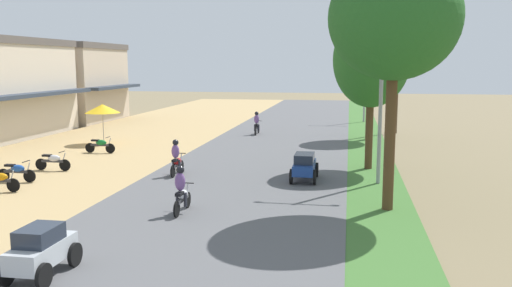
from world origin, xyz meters
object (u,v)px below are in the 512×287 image
(car_hatchback_silver, at_px, (41,249))
(motorbike_ahead_third, at_px, (257,124))
(median_tree_third, at_px, (370,62))
(car_sedan_blue, at_px, (304,165))
(parked_motorbike_sixth, at_px, (53,160))
(vendor_umbrella, at_px, (102,109))
(parked_motorbike_fifth, at_px, (17,171))
(streetlamp_mid, at_px, (365,75))
(streetlamp_near, at_px, (381,84))
(median_tree_second, at_px, (371,60))
(median_tree_nearest, at_px, (394,18))
(utility_pole_near, at_px, (398,66))
(motorbike_ahead_second, at_px, (177,158))
(parked_motorbike_seventh, at_px, (100,144))
(motorbike_foreground_rider, at_px, (182,191))

(car_hatchback_silver, height_order, motorbike_ahead_third, motorbike_ahead_third)
(median_tree_third, xyz_separation_m, car_sedan_blue, (-3.17, -13.62, -4.48))
(parked_motorbike_sixth, relative_size, vendor_umbrella, 0.71)
(parked_motorbike_fifth, height_order, streetlamp_mid, streetlamp_mid)
(streetlamp_near, bearing_deg, median_tree_second, 95.36)
(streetlamp_near, xyz_separation_m, streetlamp_mid, (-0.00, 24.78, -0.12))
(car_hatchback_silver, bearing_deg, streetlamp_mid, 76.95)
(parked_motorbike_sixth, bearing_deg, parked_motorbike_fifth, -94.44)
(median_tree_nearest, relative_size, utility_pole_near, 0.91)
(vendor_umbrella, bearing_deg, motorbike_ahead_third, 33.91)
(median_tree_nearest, relative_size, streetlamp_near, 1.20)
(parked_motorbike_fifth, bearing_deg, motorbike_ahead_second, 21.34)
(median_tree_nearest, xyz_separation_m, car_hatchback_silver, (-8.59, -7.60, -5.88))
(parked_motorbike_fifth, distance_m, motorbike_ahead_third, 18.72)
(parked_motorbike_seventh, relative_size, median_tree_nearest, 0.21)
(vendor_umbrella, xyz_separation_m, motorbike_ahead_third, (8.91, 5.99, -1.45))
(vendor_umbrella, relative_size, motorbike_foreground_rider, 1.40)
(motorbike_ahead_second, bearing_deg, motorbike_foreground_rider, -70.24)
(parked_motorbike_seventh, bearing_deg, median_tree_second, -7.72)
(vendor_umbrella, xyz_separation_m, median_tree_third, (16.73, 4.86, 2.92))
(car_hatchback_silver, relative_size, motorbike_foreground_rider, 1.11)
(streetlamp_near, xyz_separation_m, car_hatchback_silver, (-8.47, -11.77, -3.53))
(median_tree_nearest, xyz_separation_m, median_tree_second, (-0.42, 7.44, -1.32))
(motorbike_foreground_rider, distance_m, motorbike_ahead_third, 20.65)
(vendor_umbrella, height_order, streetlamp_mid, streetlamp_mid)
(motorbike_ahead_third, bearing_deg, streetlamp_mid, 52.25)
(car_sedan_blue, relative_size, motorbike_ahead_second, 1.26)
(median_tree_nearest, bearing_deg, parked_motorbike_seventh, 148.40)
(vendor_umbrella, height_order, motorbike_foreground_rider, vendor_umbrella)
(median_tree_second, relative_size, median_tree_third, 1.03)
(median_tree_nearest, distance_m, median_tree_second, 7.57)
(motorbike_ahead_second, bearing_deg, median_tree_nearest, -24.94)
(median_tree_second, xyz_separation_m, utility_pole_near, (2.46, 14.41, -0.34))
(streetlamp_mid, bearing_deg, parked_motorbike_seventh, -128.11)
(parked_motorbike_sixth, xyz_separation_m, median_tree_third, (15.20, 13.42, 4.67))
(vendor_umbrella, xyz_separation_m, utility_pole_near, (18.86, 8.97, 2.66))
(motorbike_foreground_rider, bearing_deg, streetlamp_mid, 77.43)
(median_tree_nearest, distance_m, utility_pole_near, 22.00)
(median_tree_nearest, distance_m, streetlamp_near, 4.78)
(median_tree_second, bearing_deg, median_tree_third, 88.19)
(streetlamp_mid, xyz_separation_m, motorbike_foreground_rider, (-6.85, -30.70, -3.31))
(median_tree_third, distance_m, streetlamp_mid, 11.25)
(parked_motorbike_sixth, relative_size, median_tree_second, 0.24)
(motorbike_ahead_third, bearing_deg, utility_pole_near, 16.69)
(median_tree_second, xyz_separation_m, motorbike_foreground_rider, (-6.54, -9.20, -4.45))
(car_hatchback_silver, bearing_deg, motorbike_foreground_rider, 74.46)
(parked_motorbike_fifth, relative_size, streetlamp_mid, 0.26)
(car_sedan_blue, height_order, motorbike_foreground_rider, motorbike_foreground_rider)
(median_tree_second, height_order, streetlamp_near, median_tree_second)
(parked_motorbike_sixth, distance_m, utility_pole_near, 25.04)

